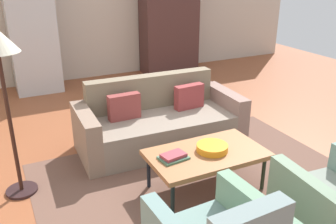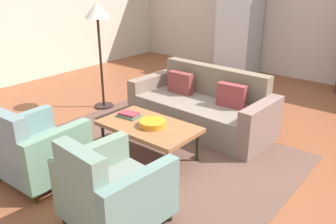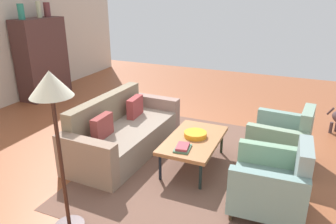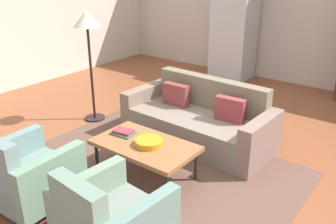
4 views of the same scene
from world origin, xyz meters
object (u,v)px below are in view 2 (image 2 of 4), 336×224
Objects in this scene: couch at (203,108)px; refrigerator at (239,32)px; armchair_right at (110,193)px; floor_lamp at (98,20)px; armchair_left at (35,152)px; book_stack at (129,115)px; fruit_bowl at (153,123)px; coffee_table at (149,127)px.

couch is 1.15× the size of refrigerator.
couch is 2.42× the size of armchair_right.
refrigerator is at bearing 78.88° from floor_lamp.
armchair_left is 1.22m from book_stack.
fruit_bowl is at bearing -23.35° from floor_lamp.
couch is 2.43m from armchair_left.
floor_lamp is at bearing 14.70° from couch.
fruit_bowl is 0.43m from book_stack.
couch is at bearing 73.03° from armchair_left.
couch is at bearing 72.30° from book_stack.
book_stack is at bearing 74.26° from couch.
armchair_right is 2.97× the size of book_stack.
fruit_bowl is (0.07, -0.00, 0.07)m from coffee_table.
coffee_table is 4.05× the size of book_stack.
couch is at bearing 93.01° from fruit_bowl.
floor_lamp reaches higher than coffee_table.
coffee_table is 0.70× the size of floor_lamp.
book_stack is 1.87m from floor_lamp.
book_stack is (-0.43, 0.03, -0.01)m from fruit_bowl.
armchair_left is (-0.60, -1.17, -0.05)m from coffee_table.
floor_lamp is (-1.82, 0.79, 0.98)m from fruit_bowl.
refrigerator reaches higher than fruit_bowl.
coffee_table is 1.36× the size of armchair_left.
fruit_bowl is at bearing 94.97° from couch.
couch is at bearing 12.75° from floor_lamp.
refrigerator is 1.08× the size of floor_lamp.
armchair_right is 0.51× the size of floor_lamp.
armchair_left is (-0.60, -2.35, 0.06)m from couch.
fruit_bowl is at bearing -0.00° from coffee_table.
coffee_table is 2.20m from floor_lamp.
armchair_right is at bearing 106.08° from couch.
armchair_right is 0.48× the size of refrigerator.
couch is 3.25m from refrigerator.
book_stack is at bearing 175.71° from coffee_table.
armchair_right is 5.64m from refrigerator.
armchair_left is at bearing -59.26° from floor_lamp.
armchair_right reaches higher than book_stack.
couch is 1.77× the size of coffee_table.
armchair_right is at bearing -62.98° from coffee_table.
armchair_left reaches higher than fruit_bowl.
coffee_table is (-0.00, -1.19, 0.10)m from couch.
fruit_bowl is 4.36m from refrigerator.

